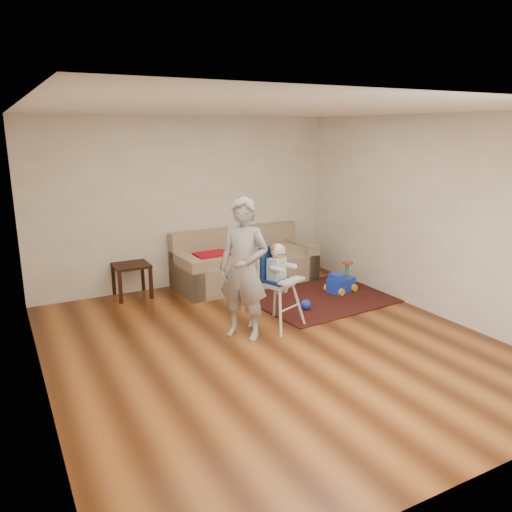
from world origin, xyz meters
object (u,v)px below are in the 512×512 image
toy_ball (306,304)px  adult (244,269)px  high_chair (278,287)px  side_table (132,280)px  sofa (246,257)px  ride_on_toy (341,277)px

toy_ball → adult: (-1.18, -0.40, 0.77)m
high_chair → adult: 0.63m
side_table → high_chair: (1.36, -2.07, 0.28)m
side_table → adult: (0.83, -2.16, 0.60)m
high_chair → adult: bearing=168.1°
sofa → adult: 2.21m
toy_ball → sofa: bearing=96.4°
side_table → high_chair: 2.49m
toy_ball → high_chair: 0.84m
ride_on_toy → sofa: bearing=121.6°
adult → sofa: bearing=114.1°
ride_on_toy → high_chair: (-1.59, -0.73, 0.29)m
high_chair → sofa: bearing=53.6°
sofa → toy_ball: size_ratio=16.56×
high_chair → ride_on_toy: bearing=2.7°
sofa → toy_ball: 1.58m
side_table → ride_on_toy: size_ratio=1.13×
side_table → high_chair: size_ratio=0.47×
side_table → adult: size_ratio=0.30×
ride_on_toy → high_chair: high_chair is taller
side_table → high_chair: bearing=-56.6°
toy_ball → adult: adult is taller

